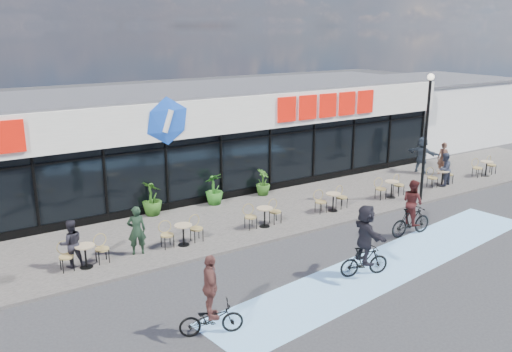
# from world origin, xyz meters

# --- Properties ---
(ground) EXTENTS (120.00, 120.00, 0.00)m
(ground) POSITION_xyz_m (0.00, 0.00, 0.00)
(ground) COLOR #28282B
(ground) RESTS_ON ground
(sidewalk) EXTENTS (44.00, 5.00, 0.10)m
(sidewalk) POSITION_xyz_m (0.00, 4.50, 0.05)
(sidewalk) COLOR #5F5954
(sidewalk) RESTS_ON ground
(bike_lane) EXTENTS (14.17, 4.13, 0.01)m
(bike_lane) POSITION_xyz_m (4.00, -1.50, 0.01)
(bike_lane) COLOR #7FBBEF
(bike_lane) RESTS_ON ground
(building) EXTENTS (30.60, 6.57, 4.75)m
(building) POSITION_xyz_m (-0.00, 9.93, 2.34)
(building) COLOR black
(building) RESTS_ON ground
(neighbour_building) EXTENTS (9.20, 7.20, 4.11)m
(neighbour_building) POSITION_xyz_m (20.50, 11.00, 2.06)
(neighbour_building) COLOR silver
(neighbour_building) RESTS_ON ground
(lamp_post) EXTENTS (0.28, 0.28, 5.39)m
(lamp_post) POSITION_xyz_m (9.70, 2.30, 3.29)
(lamp_post) COLOR black
(lamp_post) RESTS_ON sidewalk
(bistro_set_2) EXTENTS (1.54, 0.62, 0.90)m
(bistro_set_2) POSITION_xyz_m (-4.38, 3.32, 0.56)
(bistro_set_2) COLOR tan
(bistro_set_2) RESTS_ON sidewalk
(bistro_set_3) EXTENTS (1.54, 0.62, 0.90)m
(bistro_set_3) POSITION_xyz_m (-1.07, 3.32, 0.56)
(bistro_set_3) COLOR tan
(bistro_set_3) RESTS_ON sidewalk
(bistro_set_4) EXTENTS (1.54, 0.62, 0.90)m
(bistro_set_4) POSITION_xyz_m (2.25, 3.32, 0.56)
(bistro_set_4) COLOR tan
(bistro_set_4) RESTS_ON sidewalk
(bistro_set_5) EXTENTS (1.54, 0.62, 0.90)m
(bistro_set_5) POSITION_xyz_m (5.57, 3.32, 0.56)
(bistro_set_5) COLOR tan
(bistro_set_5) RESTS_ON sidewalk
(bistro_set_6) EXTENTS (1.54, 0.62, 0.90)m
(bistro_set_6) POSITION_xyz_m (8.88, 3.32, 0.56)
(bistro_set_6) COLOR tan
(bistro_set_6) RESTS_ON sidewalk
(bistro_set_7) EXTENTS (1.54, 0.62, 0.90)m
(bistro_set_7) POSITION_xyz_m (12.20, 3.32, 0.56)
(bistro_set_7) COLOR tan
(bistro_set_7) RESTS_ON sidewalk
(bistro_set_8) EXTENTS (1.54, 0.62, 0.90)m
(bistro_set_8) POSITION_xyz_m (15.52, 3.32, 0.56)
(bistro_set_8) COLOR tan
(bistro_set_8) RESTS_ON sidewalk
(potted_plant_left) EXTENTS (1.04, 1.04, 1.38)m
(potted_plant_left) POSITION_xyz_m (-0.78, 6.73, 0.79)
(potted_plant_left) COLOR #264F16
(potted_plant_left) RESTS_ON sidewalk
(potted_plant_mid) EXTENTS (0.89, 0.89, 1.33)m
(potted_plant_mid) POSITION_xyz_m (1.93, 6.60, 0.76)
(potted_plant_mid) COLOR #26611B
(potted_plant_mid) RESTS_ON sidewalk
(potted_plant_right) EXTENTS (0.92, 0.92, 1.16)m
(potted_plant_right) POSITION_xyz_m (4.36, 6.58, 0.68)
(potted_plant_right) COLOR #244B15
(potted_plant_right) RESTS_ON sidewalk
(patron_left) EXTENTS (0.68, 0.53, 1.65)m
(patron_left) POSITION_xyz_m (-2.65, 3.38, 0.92)
(patron_left) COLOR black
(patron_left) RESTS_ON sidewalk
(patron_right) EXTENTS (0.78, 0.63, 1.53)m
(patron_right) POSITION_xyz_m (-4.71, 3.54, 0.86)
(patron_right) COLOR black
(patron_right) RESTS_ON sidewalk
(pedestrian_a) EXTENTS (0.48, 0.65, 1.63)m
(pedestrian_a) POSITION_xyz_m (13.89, 4.60, 0.91)
(pedestrian_a) COLOR brown
(pedestrian_a) RESTS_ON sidewalk
(pedestrian_b) EXTENTS (0.92, 1.79, 1.85)m
(pedestrian_b) POSITION_xyz_m (13.33, 5.46, 1.02)
(pedestrian_b) COLOR #28323E
(pedestrian_b) RESTS_ON sidewalk
(pedestrian_c) EXTENTS (0.85, 0.71, 1.56)m
(pedestrian_c) POSITION_xyz_m (12.34, 3.27, 0.88)
(pedestrian_c) COLOR #282D3E
(pedestrian_c) RESTS_ON sidewalk
(cyclist_a) EXTENTS (1.63, 1.77, 2.26)m
(cyclist_a) POSITION_xyz_m (2.64, -1.66, 1.10)
(cyclist_a) COLOR black
(cyclist_a) RESTS_ON ground
(cyclist_b) EXTENTS (1.81, 0.84, 2.09)m
(cyclist_b) POSITION_xyz_m (6.37, -0.14, 0.87)
(cyclist_b) COLOR black
(cyclist_b) RESTS_ON ground
(cyclist_c) EXTENTS (1.69, 1.05, 2.10)m
(cyclist_c) POSITION_xyz_m (-2.80, -2.06, 0.81)
(cyclist_c) COLOR black
(cyclist_c) RESTS_ON ground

